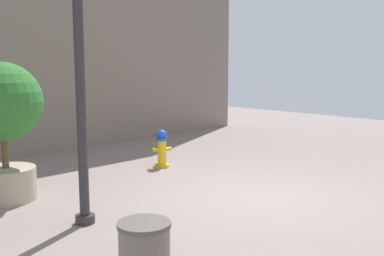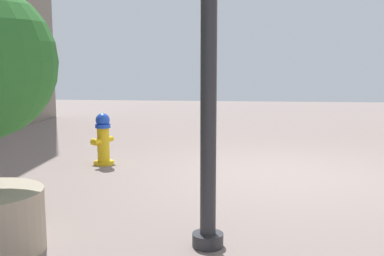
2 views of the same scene
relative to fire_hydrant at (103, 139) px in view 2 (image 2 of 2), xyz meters
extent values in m
plane|color=gray|center=(-2.73, 0.40, -0.41)|extent=(23.40, 23.40, 0.00)
cylinder|color=gold|center=(-0.01, 0.00, -0.38)|extent=(0.33, 0.33, 0.05)
cylinder|color=gold|center=(-0.01, 0.00, -0.09)|extent=(0.19, 0.19, 0.54)
cylinder|color=blue|center=(-0.01, 0.00, 0.21)|extent=(0.24, 0.24, 0.06)
sphere|color=blue|center=(-0.01, 0.00, 0.30)|extent=(0.22, 0.22, 0.22)
cylinder|color=gold|center=(0.05, 0.13, -0.02)|extent=(0.13, 0.15, 0.09)
cylinder|color=gold|center=(-0.07, -0.12, -0.02)|extent=(0.13, 0.15, 0.09)
cylinder|color=gold|center=(0.13, -0.06, -0.06)|extent=(0.17, 0.16, 0.11)
cylinder|color=#2D2D33|center=(-1.84, 3.13, -0.35)|extent=(0.28, 0.28, 0.12)
cylinder|color=#2D2D33|center=(-1.84, 3.13, 1.36)|extent=(0.14, 0.14, 3.30)
camera|label=1|loc=(-7.34, 6.56, 1.89)|focal=43.00mm
camera|label=2|loc=(-2.07, 7.11, 1.26)|focal=43.75mm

